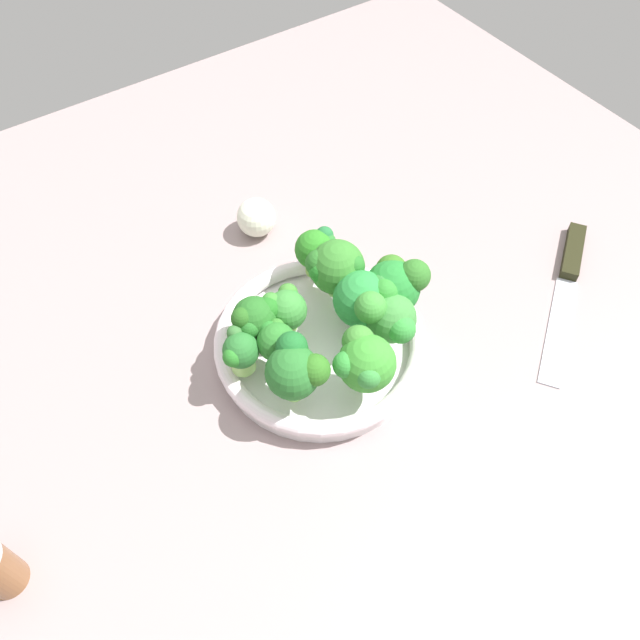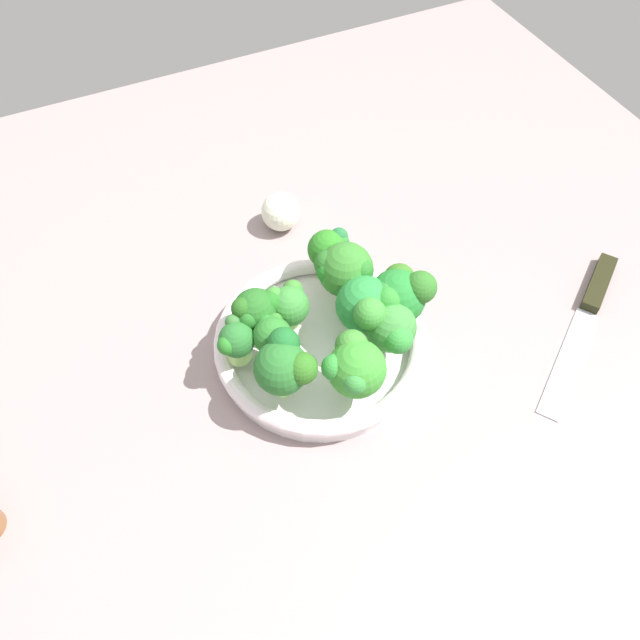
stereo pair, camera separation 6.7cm
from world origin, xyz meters
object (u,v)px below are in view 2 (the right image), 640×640
(broccoli_floret_6, at_px, (285,364))
(broccoli_floret_8, at_px, (272,335))
(knife, at_px, (589,310))
(broccoli_floret_10, at_px, (256,311))
(broccoli_floret_3, at_px, (343,270))
(broccoli_floret_7, at_px, (401,294))
(garlic_bulb, at_px, (281,212))
(broccoli_floret_0, at_px, (355,367))
(broccoli_floret_1, at_px, (390,328))
(bowl, at_px, (320,344))
(broccoli_floret_5, at_px, (288,304))
(broccoli_floret_4, at_px, (236,341))
(broccoli_floret_9, at_px, (330,250))
(broccoli_floret_2, at_px, (370,305))

(broccoli_floret_6, xyz_separation_m, broccoli_floret_8, (-0.05, 0.01, -0.01))
(knife, bearing_deg, broccoli_floret_10, -107.72)
(broccoli_floret_3, distance_m, broccoli_floret_7, 0.07)
(broccoli_floret_6, relative_size, garlic_bulb, 1.45)
(broccoli_floret_0, bearing_deg, knife, 88.25)
(garlic_bulb, bearing_deg, broccoli_floret_1, 4.80)
(bowl, height_order, broccoli_floret_1, broccoli_floret_1)
(broccoli_floret_5, bearing_deg, broccoli_floret_4, -73.36)
(broccoli_floret_6, bearing_deg, broccoli_floret_1, 90.61)
(broccoli_floret_3, distance_m, broccoli_floret_10, 0.11)
(broccoli_floret_9, bearing_deg, broccoli_floret_10, -68.03)
(broccoli_floret_10, bearing_deg, broccoli_floret_5, 86.24)
(broccoli_floret_0, relative_size, broccoli_floret_4, 1.35)
(broccoli_floret_0, height_order, broccoli_floret_10, broccoli_floret_0)
(broccoli_floret_0, height_order, broccoli_floret_3, broccoli_floret_3)
(broccoli_floret_6, distance_m, broccoli_floret_10, 0.09)
(broccoli_floret_2, relative_size, broccoli_floret_4, 1.46)
(broccoli_floret_0, relative_size, broccoli_floret_9, 1.12)
(broccoli_floret_6, relative_size, knife, 0.34)
(broccoli_floret_5, relative_size, broccoli_floret_9, 0.87)
(broccoli_floret_8, bearing_deg, broccoli_floret_2, 82.89)
(garlic_bulb, bearing_deg, broccoli_floret_10, -30.13)
(broccoli_floret_6, relative_size, broccoli_floret_7, 1.02)
(broccoli_floret_1, xyz_separation_m, broccoli_floret_9, (-0.13, -0.01, 0.00))
(broccoli_floret_5, distance_m, garlic_bulb, 0.20)
(bowl, relative_size, broccoli_floret_7, 3.29)
(broccoli_floret_2, bearing_deg, garlic_bulb, -176.49)
(broccoli_floret_5, height_order, broccoli_floret_9, broccoli_floret_9)
(broccoli_floret_7, xyz_separation_m, knife, (0.08, 0.24, -0.07))
(broccoli_floret_0, bearing_deg, broccoli_floret_1, 117.67)
(broccoli_floret_9, xyz_separation_m, garlic_bulb, (-0.13, -0.01, -0.05))
(broccoli_floret_0, xyz_separation_m, broccoli_floret_3, (-0.12, 0.05, 0.00))
(broccoli_floret_6, height_order, knife, broccoli_floret_6)
(broccoli_floret_8, bearing_deg, garlic_bulb, 155.28)
(broccoli_floret_10, bearing_deg, broccoli_floret_9, 111.97)
(broccoli_floret_8, distance_m, broccoli_floret_10, 0.04)
(garlic_bulb, bearing_deg, broccoli_floret_2, 3.51)
(broccoli_floret_2, height_order, knife, broccoli_floret_2)
(bowl, distance_m, garlic_bulb, 0.22)
(broccoli_floret_1, height_order, broccoli_floret_10, same)
(broccoli_floret_1, bearing_deg, broccoli_floret_9, -174.95)
(broccoli_floret_0, bearing_deg, broccoli_floret_3, 158.74)
(broccoli_floret_0, relative_size, broccoli_floret_2, 0.93)
(broccoli_floret_2, bearing_deg, broccoli_floret_10, -113.19)
(broccoli_floret_10, bearing_deg, broccoli_floret_6, -0.46)
(broccoli_floret_1, xyz_separation_m, broccoli_floret_8, (-0.05, -0.12, -0.00))
(broccoli_floret_1, distance_m, broccoli_floret_7, 0.05)
(broccoli_floret_1, xyz_separation_m, garlic_bulb, (-0.26, -0.02, -0.04))
(broccoli_floret_1, height_order, garlic_bulb, broccoli_floret_1)
(bowl, xyz_separation_m, broccoli_floret_0, (0.08, 0.00, 0.06))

